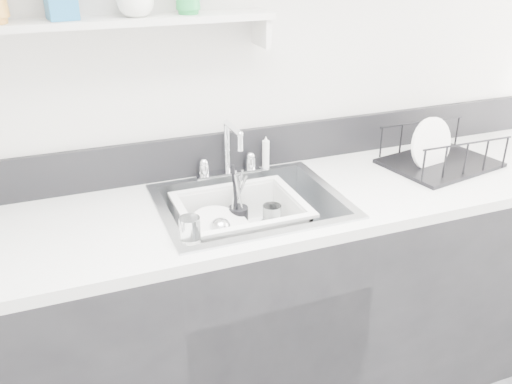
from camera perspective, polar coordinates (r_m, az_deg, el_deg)
name	(u,v)px	position (r m, az deg, el deg)	size (l,w,h in m)	color
counter_run	(251,308)	(2.14, -0.50, -12.14)	(3.20, 0.62, 0.92)	black
backsplash	(224,152)	(2.12, -3.41, 4.22)	(3.20, 0.02, 0.16)	black
sink	(251,224)	(1.94, -0.54, -3.42)	(0.64, 0.52, 0.20)	silver
faucet	(228,161)	(2.08, -2.95, 3.23)	(0.26, 0.18, 0.23)	silver
side_sprayer	(266,153)	(2.14, 1.03, 4.15)	(0.03, 0.03, 0.14)	white
wall_shelf	(122,23)	(1.86, -13.93, 16.85)	(1.00, 0.16, 0.12)	silver
wash_tub	(241,224)	(1.93, -1.62, -3.37)	(0.44, 0.36, 0.17)	white
plate_stack	(224,237)	(1.93, -3.42, -4.74)	(0.28, 0.27, 0.11)	white
utensil_cup	(238,216)	(2.01, -1.88, -2.56)	(0.07, 0.07, 0.25)	black
ladle	(241,236)	(1.90, -1.55, -4.69)	(0.31, 0.11, 0.09)	silver
tumbler_in_tub	(272,218)	(2.01, 1.68, -2.71)	(0.07, 0.07, 0.10)	white
tumbler_counter	(190,231)	(1.64, -6.97, -4.09)	(0.06, 0.06, 0.09)	white
dish_rack	(442,147)	(2.31, 18.96, 4.46)	(0.43, 0.32, 0.15)	black
bowl_small	(274,238)	(1.95, 1.96, -4.82)	(0.12, 0.12, 0.04)	white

